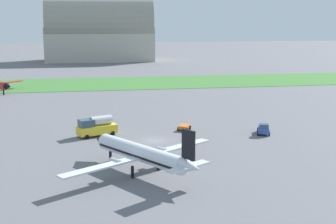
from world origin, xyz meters
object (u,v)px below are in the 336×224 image
fuel_truck_midfield (96,126)px  pushback_tug_by_runway (264,129)px  baggage_cart_near_gate (184,127)px  airplane_foreground_turboprop (142,153)px

fuel_truck_midfield → pushback_tug_by_runway: (27.73, -3.58, -0.67)m
pushback_tug_by_runway → baggage_cart_near_gate: bearing=-92.4°
baggage_cart_near_gate → pushback_tug_by_runway: (12.60, -4.96, 0.34)m
airplane_foreground_turboprop → baggage_cart_near_gate: 23.69m
airplane_foreground_turboprop → baggage_cart_near_gate: size_ratio=6.93×
airplane_foreground_turboprop → baggage_cart_near_gate: airplane_foreground_turboprop is taller
fuel_truck_midfield → pushback_tug_by_runway: bearing=150.8°
airplane_foreground_turboprop → baggage_cart_near_gate: (9.79, 21.48, -2.00)m
baggage_cart_near_gate → fuel_truck_midfield: bearing=126.6°
airplane_foreground_turboprop → pushback_tug_by_runway: airplane_foreground_turboprop is taller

